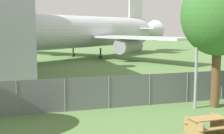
{
  "coord_description": "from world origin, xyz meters",
  "views": [
    {
      "loc": [
        -7.53,
        -6.31,
        4.68
      ],
      "look_at": [
        -1.45,
        13.59,
        2.0
      ],
      "focal_mm": 50.0,
      "sensor_mm": 36.0,
      "label": 1
    }
  ],
  "objects": [
    {
      "name": "perimeter_fence",
      "position": [
        -0.0,
        10.59,
        0.95
      ],
      "size": [
        56.07,
        0.07,
        1.89
      ],
      "color": "slate",
      "rests_on": "ground"
    },
    {
      "name": "airplane",
      "position": [
        1.59,
        39.4,
        3.91
      ],
      "size": [
        37.77,
        30.24,
        13.34
      ],
      "rotation": [
        0.0,
        0.0,
        -2.53
      ],
      "color": "silver",
      "rests_on": "ground"
    },
    {
      "name": "light_mast",
      "position": [
        2.21,
        9.14,
        4.21
      ],
      "size": [
        0.44,
        0.44,
        6.76
      ],
      "color": "#99999E",
      "rests_on": "ground"
    },
    {
      "name": "tree_near_hangar",
      "position": [
        3.47,
        9.03,
        5.32
      ],
      "size": [
        4.22,
        4.22,
        7.68
      ],
      "color": "brown",
      "rests_on": "ground"
    },
    {
      "name": "picnic_bench_near_cabin",
      "position": [
        0.31,
        5.08,
        0.47
      ],
      "size": [
        1.65,
        1.46,
        0.76
      ],
      "rotation": [
        0.0,
        0.0,
        0.04
      ],
      "color": "#A37A47",
      "rests_on": "ground"
    }
  ]
}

